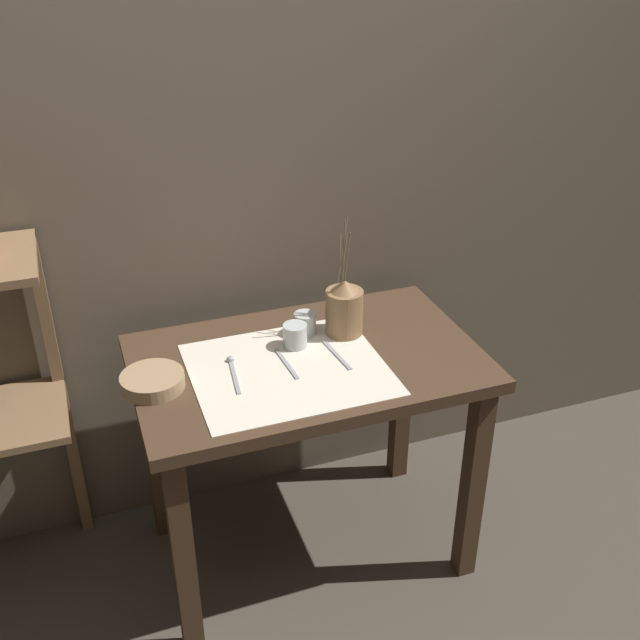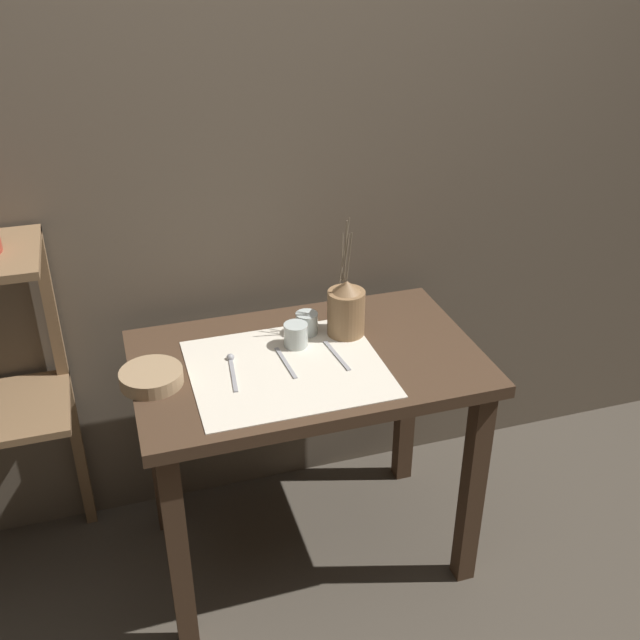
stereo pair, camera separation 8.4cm
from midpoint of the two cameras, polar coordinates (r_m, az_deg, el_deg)
ground_plane at (r=2.74m, az=0.07°, el=-16.92°), size 12.00×12.00×0.00m
stone_wall_back at (r=2.45m, az=-2.99°, el=10.66°), size 7.00×0.06×2.40m
wooden_table at (r=2.32m, az=0.08°, el=-5.61°), size 1.04×0.65×0.79m
linen_cloth at (r=2.19m, az=-1.42°, el=-3.72°), size 0.56×0.48×0.00m
pitcher_with_flowers at (r=2.32m, az=3.04°, el=0.79°), size 0.12×0.12×0.39m
wooden_bowl at (r=2.16m, az=-11.63°, el=-4.30°), size 0.18×0.18×0.04m
glass_tumbler_near at (r=2.28m, az=-0.79°, el=-1.16°), size 0.07×0.07×0.07m
glass_tumbler_far at (r=2.34m, az=0.01°, el=-0.26°), size 0.07×0.07×0.07m
spoon_inner at (r=2.21m, az=-5.68°, el=-3.37°), size 0.04×0.19×0.02m
fork_outer at (r=2.21m, az=-1.54°, el=-3.28°), size 0.02×0.18×0.00m
fork_inner at (r=2.24m, az=2.37°, el=-2.72°), size 0.03×0.18×0.00m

